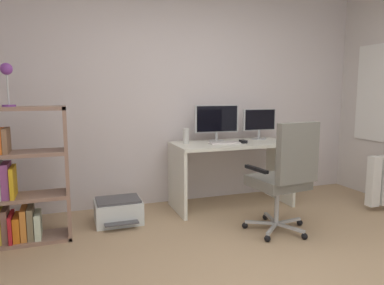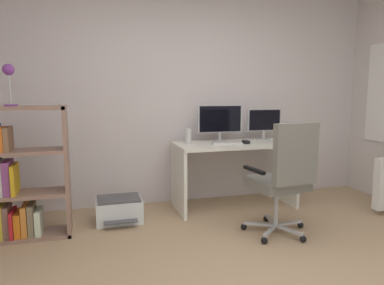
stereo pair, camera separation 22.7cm
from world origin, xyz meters
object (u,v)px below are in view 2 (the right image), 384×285
at_px(computer_mouse, 246,142).
at_px(printer, 119,210).
at_px(desk, 234,161).
at_px(office_chair, 284,175).
at_px(monitor_secondary, 264,122).
at_px(bookshelf, 18,182).
at_px(desktop_speaker, 188,136).
at_px(keyboard, 227,143).
at_px(desk_lamp, 9,76).
at_px(monitor_main, 220,120).

xyz_separation_m(computer_mouse, printer, (-1.43, -0.04, -0.65)).
relative_size(desk, office_chair, 1.27).
xyz_separation_m(computer_mouse, office_chair, (-0.01, -0.86, -0.19)).
xyz_separation_m(monitor_secondary, bookshelf, (-2.68, -0.46, -0.45)).
bearing_deg(bookshelf, desktop_speaker, 13.59).
bearing_deg(keyboard, computer_mouse, -0.43).
bearing_deg(monitor_secondary, desk_lamp, -170.29).
distance_m(computer_mouse, bookshelf, 2.36).
distance_m(bookshelf, desk_lamp, 0.94).
bearing_deg(desktop_speaker, keyboard, -23.19).
relative_size(computer_mouse, desk_lamp, 0.27).
bearing_deg(printer, computer_mouse, 1.60).
distance_m(desk, computer_mouse, 0.26).
bearing_deg(computer_mouse, office_chair, -89.54).
xyz_separation_m(keyboard, desktop_speaker, (-0.40, 0.17, 0.07)).
height_order(office_chair, desk_lamp, desk_lamp).
xyz_separation_m(desktop_speaker, office_chair, (0.62, -1.05, -0.26)).
relative_size(monitor_secondary, office_chair, 0.40).
distance_m(monitor_main, desktop_speaker, 0.43).
xyz_separation_m(monitor_main, computer_mouse, (0.23, -0.23, -0.23)).
bearing_deg(keyboard, monitor_secondary, 24.52).
distance_m(monitor_secondary, office_chair, 1.21).
height_order(desk, printer, desk).
distance_m(bookshelf, printer, 1.01).
bearing_deg(printer, desktop_speaker, 15.66).
relative_size(computer_mouse, desktop_speaker, 0.59).
bearing_deg(keyboard, desk_lamp, -170.13).
height_order(desk, keyboard, keyboard).
relative_size(monitor_main, office_chair, 0.50).
bearing_deg(monitor_secondary, office_chair, -107.73).
xyz_separation_m(computer_mouse, desktop_speaker, (-0.63, 0.19, 0.07)).
height_order(desk, computer_mouse, computer_mouse).
bearing_deg(desk, computer_mouse, -40.81).
height_order(monitor_main, office_chair, monitor_main).
bearing_deg(office_chair, monitor_main, 101.37).
distance_m(monitor_secondary, desktop_speaker, 0.98).
distance_m(desk, keyboard, 0.26).
bearing_deg(bookshelf, office_chair, -15.19).
relative_size(desk, bookshelf, 1.13).
relative_size(office_chair, printer, 2.29).
xyz_separation_m(office_chair, desk_lamp, (-2.34, 0.63, 0.89)).
xyz_separation_m(desk, keyboard, (-0.13, -0.07, 0.22)).
bearing_deg(desk_lamp, office_chair, -15.12).
bearing_deg(keyboard, bookshelf, -170.08).
xyz_separation_m(monitor_secondary, office_chair, (-0.35, -1.09, -0.39)).
relative_size(desk, monitor_secondary, 3.20).
bearing_deg(desk, monitor_main, 131.19).
xyz_separation_m(desk, bookshelf, (-2.24, -0.31, -0.02)).
bearing_deg(desk_lamp, keyboard, 6.49).
height_order(monitor_main, printer, monitor_main).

